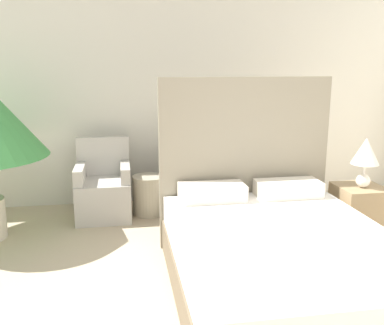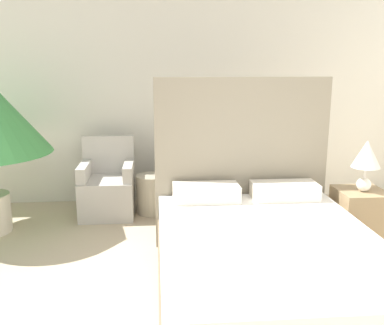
# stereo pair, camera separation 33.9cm
# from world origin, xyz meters

# --- Properties ---
(wall_back) EXTENTS (10.00, 0.06, 2.90)m
(wall_back) POSITION_xyz_m (0.00, 3.70, 1.45)
(wall_back) COLOR silver
(wall_back) RESTS_ON ground_plane
(bed) EXTENTS (1.57, 2.04, 1.55)m
(bed) POSITION_xyz_m (0.34, 1.33, 0.30)
(bed) COLOR brown
(bed) RESTS_ON ground_plane
(armchair_near_window_left) EXTENTS (0.58, 0.58, 0.86)m
(armchair_near_window_left) POSITION_xyz_m (-0.98, 3.15, 0.28)
(armchair_near_window_left) COLOR #B7B2A8
(armchair_near_window_left) RESTS_ON ground_plane
(armchair_near_window_right) EXTENTS (0.62, 0.61, 0.86)m
(armchair_near_window_right) POSITION_xyz_m (0.01, 3.15, 0.28)
(armchair_near_window_right) COLOR #B7B2A8
(armchair_near_window_right) RESTS_ON ground_plane
(nightstand) EXTENTS (0.41, 0.42, 0.56)m
(nightstand) POSITION_xyz_m (1.39, 2.03, 0.28)
(nightstand) COLOR #937A56
(nightstand) RESTS_ON ground_plane
(table_lamp) EXTENTS (0.25, 0.25, 0.45)m
(table_lamp) POSITION_xyz_m (1.39, 2.00, 0.86)
(table_lamp) COLOR white
(table_lamp) RESTS_ON nightstand
(side_table) EXTENTS (0.36, 0.36, 0.44)m
(side_table) POSITION_xyz_m (-0.48, 3.18, 0.22)
(side_table) COLOR #B7AD93
(side_table) RESTS_ON ground_plane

